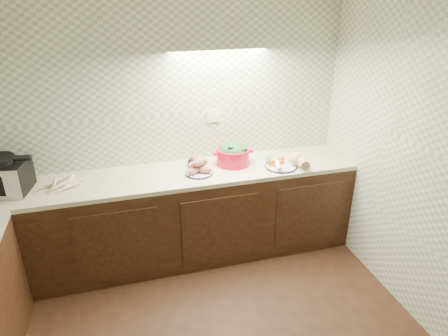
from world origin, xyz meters
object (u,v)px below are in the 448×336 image
object	(u,v)px
toaster_oven	(0,176)
veg_plate	(288,162)
dutch_oven	(233,153)
onion_bowl	(195,162)
parsnip_pile	(61,184)
sweet_potato_plate	(199,167)

from	to	relation	value
toaster_oven	veg_plate	xyz separation A→B (m)	(2.47, -0.18, -0.09)
dutch_oven	toaster_oven	bearing A→B (deg)	-176.69
onion_bowl	veg_plate	xyz separation A→B (m)	(0.83, -0.25, 0.01)
toaster_oven	parsnip_pile	bearing A→B (deg)	5.81
sweet_potato_plate	toaster_oven	bearing A→B (deg)	176.62
toaster_oven	dutch_oven	bearing A→B (deg)	12.05
sweet_potato_plate	onion_bowl	size ratio (longest dim) A/B	1.67
veg_plate	parsnip_pile	bearing A→B (deg)	176.23
parsnip_pile	dutch_oven	world-z (taller)	dutch_oven
toaster_oven	parsnip_pile	size ratio (longest dim) A/B	1.57
sweet_potato_plate	dutch_oven	bearing A→B (deg)	19.09
onion_bowl	veg_plate	distance (m)	0.87
toaster_oven	sweet_potato_plate	size ratio (longest dim) A/B	1.90
toaster_oven	dutch_oven	world-z (taller)	toaster_oven
onion_bowl	dutch_oven	xyz separation A→B (m)	(0.36, -0.05, 0.06)
sweet_potato_plate	veg_plate	distance (m)	0.84
toaster_oven	parsnip_pile	xyz separation A→B (m)	(0.45, -0.04, -0.11)
parsnip_pile	dutch_oven	xyz separation A→B (m)	(1.54, 0.07, 0.08)
sweet_potato_plate	veg_plate	world-z (taller)	sweet_potato_plate
parsnip_pile	veg_plate	distance (m)	2.02
toaster_oven	onion_bowl	world-z (taller)	toaster_oven
toaster_oven	parsnip_pile	world-z (taller)	toaster_oven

